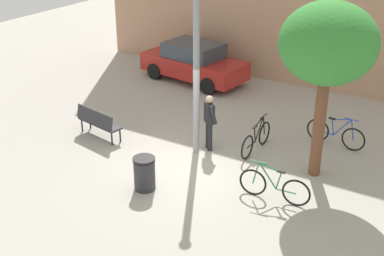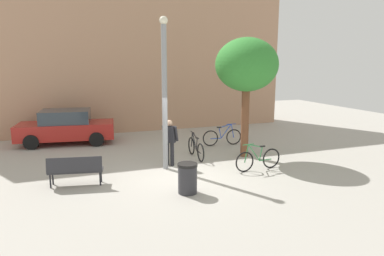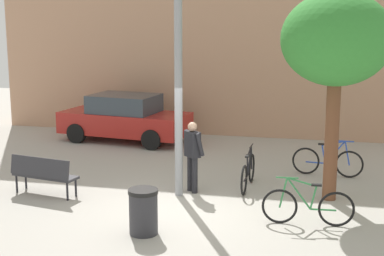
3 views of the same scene
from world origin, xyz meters
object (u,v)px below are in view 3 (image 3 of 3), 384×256
object	(u,v)px
lamppost	(178,76)
bicycle_blue	(328,162)
bicycle_green	(307,206)
person_by_lamppost	(193,152)
bicycle_black	(248,173)
park_bench	(43,173)
plaza_tree	(336,41)
parked_car_red	(125,118)
trash_bin	(143,211)

from	to	relation	value
lamppost	bicycle_blue	size ratio (longest dim) A/B	2.86
bicycle_green	bicycle_blue	xyz separation A→B (m)	(0.38, 3.71, 0.00)
person_by_lamppost	bicycle_black	size ratio (longest dim) A/B	0.92
park_bench	bicycle_black	xyz separation A→B (m)	(4.50, 1.66, -0.16)
bicycle_green	bicycle_black	bearing A→B (deg)	124.12
plaza_tree	parked_car_red	world-z (taller)	plaza_tree
bicycle_green	trash_bin	world-z (taller)	bicycle_green
lamppost	trash_bin	size ratio (longest dim) A/B	5.88
plaza_tree	park_bench	bearing A→B (deg)	-168.97
parked_car_red	plaza_tree	bearing A→B (deg)	-35.49
plaza_tree	bicycle_green	world-z (taller)	plaza_tree
person_by_lamppost	parked_car_red	world-z (taller)	person_by_lamppost
lamppost	bicycle_green	bearing A→B (deg)	-23.24
bicycle_green	bicycle_blue	size ratio (longest dim) A/B	1.00
park_bench	trash_bin	distance (m)	3.43
person_by_lamppost	trash_bin	bearing A→B (deg)	-96.11
person_by_lamppost	trash_bin	xyz separation A→B (m)	(-0.30, -2.78, -0.52)
bicycle_blue	trash_bin	size ratio (longest dim) A/B	2.06
person_by_lamppost	parked_car_red	distance (m)	5.97
trash_bin	bicycle_black	bearing A→B (deg)	65.64
plaza_tree	bicycle_black	world-z (taller)	plaza_tree
bicycle_black	trash_bin	world-z (taller)	bicycle_black
park_bench	bicycle_blue	distance (m)	7.11
person_by_lamppost	lamppost	bearing A→B (deg)	-128.07
park_bench	parked_car_red	world-z (taller)	parked_car_red
bicycle_blue	lamppost	bearing A→B (deg)	-143.75
plaza_tree	parked_car_red	distance (m)	8.53
bicycle_black	bicycle_green	bearing A→B (deg)	-55.88
bicycle_blue	park_bench	bearing A→B (deg)	-153.34
lamppost	bicycle_black	size ratio (longest dim) A/B	2.85
lamppost	bicycle_green	distance (m)	4.00
bicycle_blue	bicycle_black	bearing A→B (deg)	-140.42
lamppost	plaza_tree	bearing A→B (deg)	8.40
lamppost	bicycle_green	xyz separation A→B (m)	(2.95, -1.27, -2.37)
plaza_tree	person_by_lamppost	bearing A→B (deg)	-176.70
parked_car_red	park_bench	bearing A→B (deg)	-88.35
lamppost	parked_car_red	bearing A→B (deg)	121.65
lamppost	park_bench	xyz separation A→B (m)	(-3.03, -0.75, -2.21)
lamppost	plaza_tree	world-z (taller)	lamppost
bicycle_blue	bicycle_green	bearing A→B (deg)	-95.82
park_bench	bicycle_blue	bearing A→B (deg)	26.66
bicycle_green	plaza_tree	bearing A→B (deg)	76.50
park_bench	plaza_tree	xyz separation A→B (m)	(6.40, 1.25, 2.99)
bicycle_blue	person_by_lamppost	bearing A→B (deg)	-145.42
park_bench	person_by_lamppost	bearing A→B (deg)	18.06
park_bench	plaza_tree	world-z (taller)	plaza_tree
bicycle_black	trash_bin	bearing A→B (deg)	-114.36
bicycle_green	parked_car_red	size ratio (longest dim) A/B	0.41
plaza_tree	trash_bin	world-z (taller)	plaza_tree
lamppost	park_bench	distance (m)	3.82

